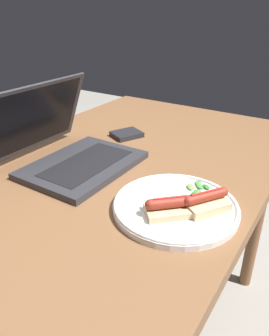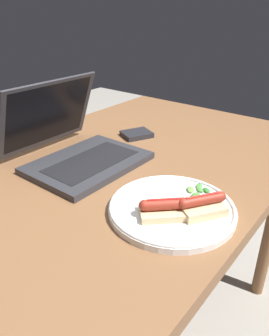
# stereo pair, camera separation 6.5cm
# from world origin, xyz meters

# --- Properties ---
(desk) EXTENTS (1.26, 0.80, 0.76)m
(desk) POSITION_xyz_m (0.00, 0.00, 0.68)
(desk) COLOR brown
(desk) RESTS_ON ground_plane
(laptop) EXTENTS (0.31, 0.31, 0.22)m
(laptop) POSITION_xyz_m (-0.08, 0.10, 0.80)
(laptop) COLOR #2D2D33
(laptop) RESTS_ON desk
(plate) EXTENTS (0.27, 0.27, 0.02)m
(plate) POSITION_xyz_m (-0.13, -0.25, 0.77)
(plate) COLOR white
(plate) RESTS_ON desk
(sausage_toast_left) EXTENTS (0.12, 0.12, 0.04)m
(sausage_toast_left) POSITION_xyz_m (-0.16, -0.25, 0.79)
(sausage_toast_left) COLOR #D6B784
(sausage_toast_left) RESTS_ON plate
(sausage_toast_middle) EXTENTS (0.11, 0.10, 0.04)m
(sausage_toast_middle) POSITION_xyz_m (-0.11, -0.30, 0.79)
(sausage_toast_middle) COLOR #D6B784
(sausage_toast_middle) RESTS_ON plate
(salad_pile) EXTENTS (0.08, 0.07, 0.01)m
(salad_pile) POSITION_xyz_m (-0.04, -0.26, 0.78)
(salad_pile) COLOR #709E4C
(salad_pile) RESTS_ON plate
(external_drive) EXTENTS (0.12, 0.11, 0.02)m
(external_drive) POSITION_xyz_m (0.18, 0.09, 0.77)
(external_drive) COLOR #232328
(external_drive) RESTS_ON desk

